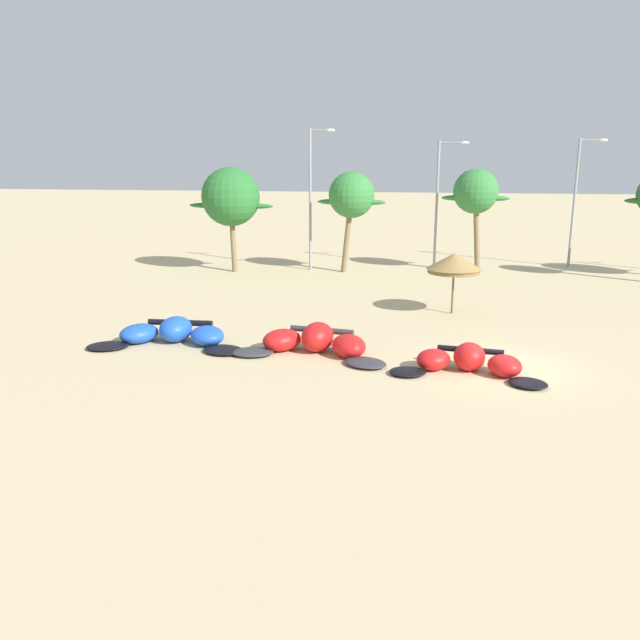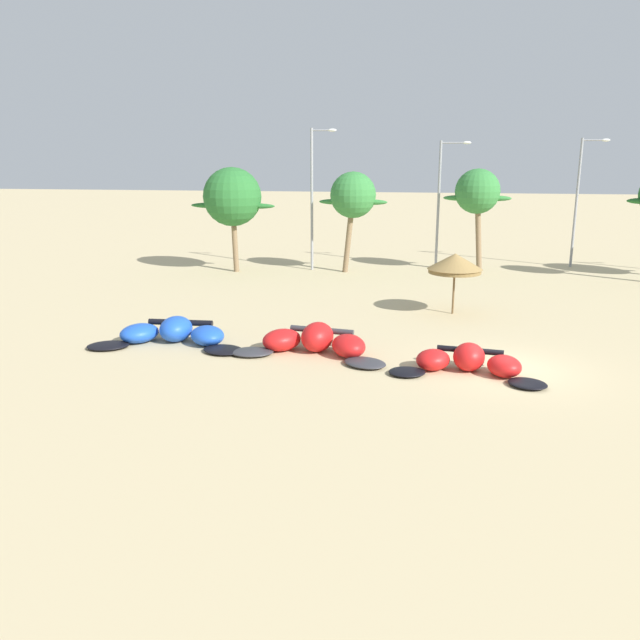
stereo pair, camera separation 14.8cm
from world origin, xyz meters
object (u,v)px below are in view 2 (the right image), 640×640
(kite_left, at_px, (315,342))
(palm_left, at_px, (353,196))
(lamppost_east_center, at_px, (579,196))
(kite_left_of_center, at_px, (468,362))
(palm_left_of_gap, at_px, (478,193))
(lamppost_west, at_px, (314,193))
(palm_leftmost, at_px, (232,197))
(beach_umbrella_near_van, at_px, (455,263))
(lamppost_west_center, at_px, (441,197))
(kite_far_left, at_px, (173,334))

(kite_left, distance_m, palm_left, 19.34)
(palm_left, relative_size, lamppost_east_center, 0.75)
(kite_left, relative_size, kite_left_of_center, 1.14)
(palm_left_of_gap, height_order, lamppost_west, lamppost_west)
(kite_left, distance_m, kite_left_of_center, 5.94)
(palm_leftmost, relative_size, palm_left, 1.04)
(kite_left_of_center, bearing_deg, palm_leftmost, 127.96)
(lamppost_east_center, bearing_deg, lamppost_west, -165.71)
(beach_umbrella_near_van, bearing_deg, lamppost_east_center, 61.65)
(lamppost_west, relative_size, lamppost_west_center, 1.09)
(kite_far_left, distance_m, beach_umbrella_near_van, 13.78)
(palm_left_of_gap, xyz_separation_m, lamppost_east_center, (7.05, 3.61, -0.34))
(palm_leftmost, height_order, palm_left_of_gap, palm_leftmost)
(lamppost_east_center, bearing_deg, beach_umbrella_near_van, -118.35)
(lamppost_east_center, bearing_deg, palm_leftmost, -165.04)
(palm_left, xyz_separation_m, lamppost_west_center, (5.72, 2.81, -0.18))
(palm_left_of_gap, bearing_deg, lamppost_west, -175.11)
(kite_left_of_center, distance_m, lamppost_west, 23.13)
(kite_left, distance_m, lamppost_east_center, 27.90)
(palm_left, bearing_deg, lamppost_west, 171.09)
(palm_left, height_order, lamppost_east_center, lamppost_east_center)
(beach_umbrella_near_van, distance_m, palm_left, 13.00)
(lamppost_west_center, bearing_deg, kite_left_of_center, -87.16)
(kite_far_left, relative_size, palm_left, 1.02)
(palm_leftmost, bearing_deg, palm_left, 8.54)
(kite_far_left, height_order, beach_umbrella_near_van, beach_umbrella_near_van)
(beach_umbrella_near_van, xyz_separation_m, palm_left_of_gap, (1.55, 12.32, 2.78))
(lamppost_west, bearing_deg, palm_left, -8.91)
(beach_umbrella_near_van, bearing_deg, palm_leftmost, 145.70)
(kite_far_left, height_order, lamppost_east_center, lamppost_east_center)
(kite_far_left, xyz_separation_m, lamppost_west_center, (10.64, 21.25, 4.47))
(lamppost_east_center, bearing_deg, kite_far_left, -130.53)
(kite_far_left, xyz_separation_m, kite_left_of_center, (11.78, -1.64, -0.01))
(kite_far_left, distance_m, palm_left_of_gap, 24.14)
(beach_umbrella_near_van, xyz_separation_m, palm_left, (-6.48, 10.98, 2.55))
(kite_left, xyz_separation_m, lamppost_east_center, (14.00, 23.71, 4.50))
(kite_left_of_center, distance_m, palm_left_of_gap, 22.00)
(lamppost_west, height_order, lamppost_west_center, lamppost_west)
(lamppost_west_center, bearing_deg, palm_left_of_gap, -32.52)
(palm_leftmost, bearing_deg, lamppost_west, 17.24)
(palm_left, bearing_deg, lamppost_west_center, 26.15)
(palm_leftmost, distance_m, palm_left_of_gap, 16.11)
(palm_left_of_gap, xyz_separation_m, lamppost_west, (-10.73, -0.92, -0.05))
(palm_leftmost, bearing_deg, kite_left_of_center, -52.04)
(kite_far_left, distance_m, palm_leftmost, 18.09)
(kite_far_left, xyz_separation_m, lamppost_west, (2.22, 18.86, 4.82))
(kite_left, relative_size, lamppost_east_center, 0.73)
(palm_leftmost, relative_size, palm_left_of_gap, 1.01)
(palm_left, distance_m, lamppost_east_center, 15.87)
(beach_umbrella_near_van, distance_m, lamppost_west, 14.89)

